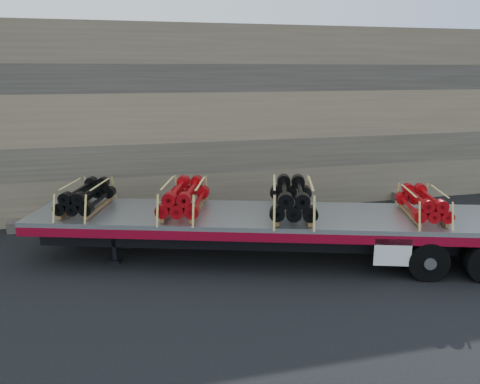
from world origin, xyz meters
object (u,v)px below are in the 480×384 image
at_px(bundle_midfront, 184,198).
at_px(bundle_midrear, 292,199).
at_px(trailer, 270,236).
at_px(bundle_front, 86,197).
at_px(bundle_rear, 423,204).

xyz_separation_m(bundle_midfront, bundle_midrear, (2.96, -0.97, 0.03)).
bearing_deg(trailer, bundle_midfront, 180.00).
relative_size(trailer, bundle_midrear, 5.52).
relative_size(trailer, bundle_front, 6.45).
xyz_separation_m(bundle_front, bundle_rear, (9.20, -3.01, -0.02)).
distance_m(trailer, bundle_midfront, 2.74).
bearing_deg(bundle_midfront, bundle_midrear, -0.00).
bearing_deg(bundle_rear, bundle_midrear, 180.00).
distance_m(bundle_midfront, bundle_rear, 6.77).
height_order(bundle_midfront, bundle_rear, bundle_midfront).
height_order(bundle_midfront, bundle_midrear, bundle_midrear).
relative_size(bundle_front, bundle_rear, 1.05).
bearing_deg(bundle_rear, bundle_midfront, 180.00).
bearing_deg(bundle_midfront, bundle_front, -180.00).
height_order(trailer, bundle_rear, bundle_rear).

